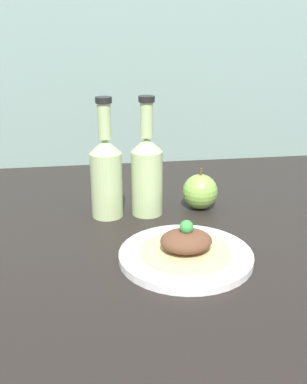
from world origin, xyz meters
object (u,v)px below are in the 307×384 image
object	(u,v)px
plated_food	(186,243)
cider_bottle_left	(106,174)
apple	(200,192)
cider_bottle_right	(147,172)
plate	(186,255)

from	to	relation	value
plated_food	cider_bottle_left	size ratio (longest dim) A/B	0.63
plated_food	cider_bottle_left	xyz separation A→B (cm)	(-12.60, 22.08, 6.44)
apple	plated_food	bearing A→B (deg)	-109.90
plated_food	cider_bottle_right	world-z (taller)	cider_bottle_right
plate	plated_food	xyz separation A→B (cm)	(-0.00, 0.00, 2.34)
plated_food	cider_bottle_right	bearing A→B (deg)	99.93
plate	cider_bottle_left	xyz separation A→B (cm)	(-12.60, 22.08, 8.78)
plate	cider_bottle_right	xyz separation A→B (cm)	(-3.86, 22.08, 8.78)
plate	cider_bottle_left	distance (cm)	26.89
plated_food	cider_bottle_right	size ratio (longest dim) A/B	0.63
plated_food	apple	distance (cm)	24.79
cider_bottle_right	plated_food	bearing A→B (deg)	-80.07
cider_bottle_right	apple	distance (cm)	13.61
plated_food	cider_bottle_left	distance (cm)	26.22
plated_food	plate	bearing A→B (deg)	-75.96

